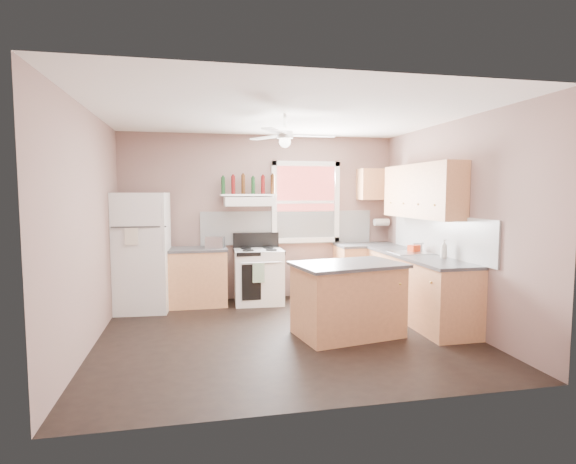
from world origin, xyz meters
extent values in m
plane|color=black|center=(0.00, 0.00, 0.00)|extent=(4.50, 4.50, 0.00)
plane|color=white|center=(0.00, 0.00, 2.70)|extent=(4.50, 4.50, 0.00)
cube|color=#7B5E56|center=(0.00, 2.02, 1.35)|extent=(4.50, 0.05, 2.70)
cube|color=#7B5E56|center=(2.27, 0.00, 1.35)|extent=(0.05, 4.00, 2.70)
cube|color=#7B5E56|center=(-2.27, 0.00, 1.35)|extent=(0.05, 4.00, 2.70)
cube|color=white|center=(0.45, 1.99, 1.18)|extent=(2.90, 0.03, 0.55)
cube|color=white|center=(2.23, 0.30, 1.18)|extent=(0.03, 2.60, 0.55)
cube|color=maroon|center=(0.75, 1.98, 1.60)|extent=(1.00, 0.02, 1.20)
cube|color=white|center=(0.75, 1.96, 1.60)|extent=(1.16, 0.07, 1.36)
cube|color=white|center=(-1.85, 1.54, 0.88)|extent=(0.79, 0.77, 1.76)
cube|color=#BA7B4D|center=(-1.06, 1.70, 0.43)|extent=(0.90, 0.60, 0.86)
cube|color=#3C3C3F|center=(-1.06, 1.70, 0.88)|extent=(0.92, 0.62, 0.04)
cube|color=silver|center=(-0.78, 1.61, 0.99)|extent=(0.32, 0.24, 0.18)
cube|color=white|center=(-0.10, 1.63, 0.43)|extent=(0.79, 0.68, 0.86)
cube|color=white|center=(-0.23, 1.75, 1.62)|extent=(0.78, 0.50, 0.14)
cube|color=white|center=(-0.23, 1.87, 1.72)|extent=(0.90, 0.26, 0.03)
cube|color=#BA7B4D|center=(0.88, 1.70, 0.28)|extent=(0.65, 0.52, 0.57)
cube|color=#BA7B4D|center=(1.75, 1.70, 0.43)|extent=(1.00, 0.60, 0.86)
cube|color=#BA7B4D|center=(1.95, 0.30, 0.43)|extent=(0.60, 2.20, 0.86)
cube|color=#3C3C3F|center=(1.75, 1.70, 0.88)|extent=(1.02, 0.62, 0.04)
cube|color=#3C3C3F|center=(1.94, 0.30, 0.88)|extent=(0.62, 2.22, 0.04)
cube|color=silver|center=(1.94, 0.50, 0.90)|extent=(0.55, 0.45, 0.03)
cylinder|color=silver|center=(2.10, 0.50, 0.97)|extent=(0.03, 0.03, 0.14)
cube|color=#BA7B4D|center=(2.08, 0.50, 1.78)|extent=(0.33, 1.80, 0.76)
cube|color=#BA7B4D|center=(1.95, 1.83, 1.90)|extent=(0.60, 0.33, 0.52)
cylinder|color=white|center=(2.07, 1.86, 1.25)|extent=(0.26, 0.12, 0.12)
cube|color=#BA7B4D|center=(0.75, -0.20, 0.43)|extent=(1.34, 0.98, 0.86)
cube|color=#3C3C3F|center=(0.75, -0.20, 0.88)|extent=(1.42, 1.07, 0.04)
cylinder|color=white|center=(0.00, 0.00, 2.45)|extent=(0.20, 0.20, 0.08)
imported|color=silver|center=(2.11, -0.08, 1.02)|extent=(0.10, 0.10, 0.25)
cube|color=red|center=(2.05, 0.60, 0.95)|extent=(0.21, 0.17, 0.10)
cylinder|color=#143819|center=(-0.63, 1.87, 1.87)|extent=(0.06, 0.06, 0.27)
cylinder|color=#590F0F|center=(-0.47, 1.87, 1.88)|extent=(0.06, 0.06, 0.29)
cylinder|color=#3F230F|center=(-0.31, 1.87, 1.89)|extent=(0.06, 0.06, 0.31)
cylinder|color=#143819|center=(-0.15, 1.87, 1.87)|extent=(0.06, 0.06, 0.27)
cylinder|color=#590F0F|center=(0.01, 1.87, 1.88)|extent=(0.06, 0.06, 0.29)
cylinder|color=#3F230F|center=(0.17, 1.87, 1.89)|extent=(0.06, 0.06, 0.31)
camera|label=1|loc=(-1.08, -5.37, 1.76)|focal=28.00mm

